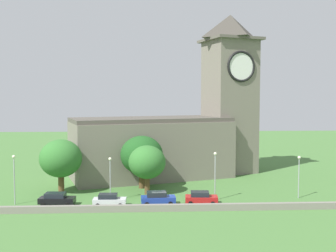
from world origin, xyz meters
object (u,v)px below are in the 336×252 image
at_px(streetlamp_west_mid, 110,171).
at_px(streetlamp_central, 215,168).
at_px(car_white, 109,200).
at_px(tree_by_tower, 147,162).
at_px(streetlamp_east_mid, 299,169).
at_px(tree_riverside_east, 61,159).
at_px(car_black, 57,199).
at_px(tree_churchyard, 142,155).
at_px(streetlamp_west_end, 14,171).
at_px(car_blue, 158,198).
at_px(church, 181,126).
at_px(car_red, 201,198).

relative_size(streetlamp_west_mid, streetlamp_central, 0.90).
bearing_deg(car_white, tree_by_tower, 52.18).
distance_m(streetlamp_east_mid, tree_riverside_east, 35.02).
bearing_deg(car_black, tree_churchyard, 40.78).
distance_m(streetlamp_west_mid, streetlamp_central, 14.66).
distance_m(streetlamp_west_end, streetlamp_west_mid, 12.79).
distance_m(streetlamp_west_mid, streetlamp_east_mid, 26.83).
bearing_deg(tree_churchyard, streetlamp_east_mid, -18.59).
bearing_deg(streetlamp_west_end, car_blue, -3.46).
height_order(church, tree_by_tower, church).
distance_m(streetlamp_central, streetlamp_east_mid, 12.21).
height_order(car_white, tree_by_tower, tree_by_tower).
height_order(streetlamp_west_end, streetlamp_west_mid, streetlamp_west_end).
distance_m(car_white, streetlamp_west_mid, 4.35).
height_order(car_black, car_white, car_black).
bearing_deg(tree_churchyard, car_white, -111.54).
height_order(streetlamp_west_mid, tree_riverside_east, tree_riverside_east).
height_order(car_black, tree_by_tower, tree_by_tower).
bearing_deg(car_blue, tree_by_tower, 103.03).
relative_size(streetlamp_west_mid, tree_by_tower, 0.84).
height_order(car_blue, streetlamp_central, streetlamp_central).
bearing_deg(car_white, tree_churchyard, 68.46).
distance_m(church, car_red, 22.48).
bearing_deg(streetlamp_central, tree_riverside_east, 166.32).
height_order(car_blue, streetlamp_west_mid, streetlamp_west_mid).
xyz_separation_m(car_white, tree_churchyard, (4.19, 10.61, 4.46)).
xyz_separation_m(church, streetlamp_east_mid, (15.41, -18.38, -4.88)).
xyz_separation_m(tree_riverside_east, tree_by_tower, (12.96, -1.40, -0.45)).
distance_m(car_white, streetlamp_central, 15.22).
height_order(car_black, streetlamp_east_mid, streetlamp_east_mid).
bearing_deg(tree_by_tower, car_white, -127.82).
relative_size(streetlamp_west_end, tree_riverside_east, 0.83).
bearing_deg(tree_riverside_east, tree_by_tower, -6.16).
relative_size(car_blue, streetlamp_west_end, 0.70).
xyz_separation_m(streetlamp_central, tree_riverside_east, (-22.48, 5.47, 0.68)).
relative_size(tree_riverside_east, tree_by_tower, 1.11).
xyz_separation_m(car_blue, tree_churchyard, (-2.27, 10.25, 4.39)).
height_order(car_blue, tree_by_tower, tree_by_tower).
bearing_deg(streetlamp_west_end, car_black, -6.44).
relative_size(car_white, tree_churchyard, 0.53).
bearing_deg(car_white, car_black, 173.01).
relative_size(streetlamp_east_mid, tree_riverside_east, 0.75).
bearing_deg(car_white, streetlamp_west_mid, 91.94).
bearing_deg(car_black, streetlamp_west_mid, 15.42).
xyz_separation_m(car_black, car_white, (7.10, -0.87, -0.01)).
height_order(car_blue, car_red, car_blue).
distance_m(streetlamp_west_end, tree_riverside_east, 8.07).
bearing_deg(car_white, car_blue, 3.12).
xyz_separation_m(car_white, streetlamp_west_end, (-12.81, 1.52, 3.68)).
distance_m(car_red, tree_by_tower, 10.24).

